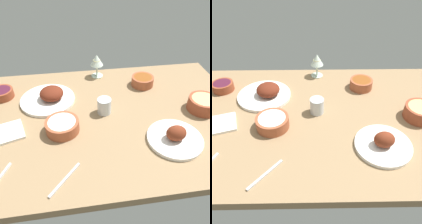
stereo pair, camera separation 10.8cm
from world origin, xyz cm
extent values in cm
cube|color=#937551|center=(0.00, 0.00, 2.00)|extent=(140.00, 90.00, 4.00)
cylinder|color=white|center=(-27.02, 20.69, 4.80)|extent=(23.60, 23.60, 1.60)
ellipsoid|color=maroon|center=(-26.74, 21.26, 8.73)|extent=(8.45, 6.63, 6.80)
cylinder|color=white|center=(27.95, -15.86, 4.80)|extent=(27.93, 27.93, 1.60)
ellipsoid|color=#602314|center=(25.46, -15.74, 8.59)|extent=(12.10, 12.04, 6.49)
cylinder|color=brown|center=(51.84, -22.86, 6.31)|extent=(11.66, 11.66, 4.62)
cylinder|color=#4C192D|center=(51.84, -22.86, 8.12)|extent=(9.57, 9.57, 1.00)
cylinder|color=#A35133|center=(-25.11, -23.67, 6.67)|extent=(12.48, 12.48, 5.34)
cylinder|color=brown|center=(-25.11, -23.67, 8.84)|extent=(10.23, 10.23, 1.00)
cylinder|color=brown|center=(-48.47, 2.41, 7.22)|extent=(14.60, 14.60, 6.43)
cylinder|color=#D6BC70|center=(-48.47, 2.41, 9.93)|extent=(11.97, 11.97, 1.00)
cylinder|color=#A35133|center=(20.21, 7.77, 6.68)|extent=(14.89, 14.89, 5.36)
cylinder|color=white|center=(20.21, 7.77, 8.86)|extent=(12.21, 12.21, 1.00)
cylinder|color=silver|center=(-0.61, -37.51, 4.25)|extent=(7.00, 7.00, 0.50)
cylinder|color=silver|center=(-0.61, -37.51, 8.00)|extent=(1.00, 1.00, 7.00)
cone|color=silver|center=(-0.61, -37.51, 14.75)|extent=(7.60, 7.60, 6.50)
cylinder|color=beige|center=(-0.61, -37.51, 13.30)|extent=(4.18, 4.18, 2.80)
cylinder|color=silver|center=(-0.41, -2.37, 7.89)|extent=(6.73, 6.73, 7.78)
cube|color=white|center=(45.12, 6.48, 4.60)|extent=(18.13, 16.62, 1.20)
cube|color=silver|center=(19.61, 33.92, 4.40)|extent=(11.59, 13.23, 0.80)
camera|label=1|loc=(12.23, 82.93, 74.98)|focal=36.28mm
camera|label=2|loc=(1.43, 83.81, 74.98)|focal=36.28mm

